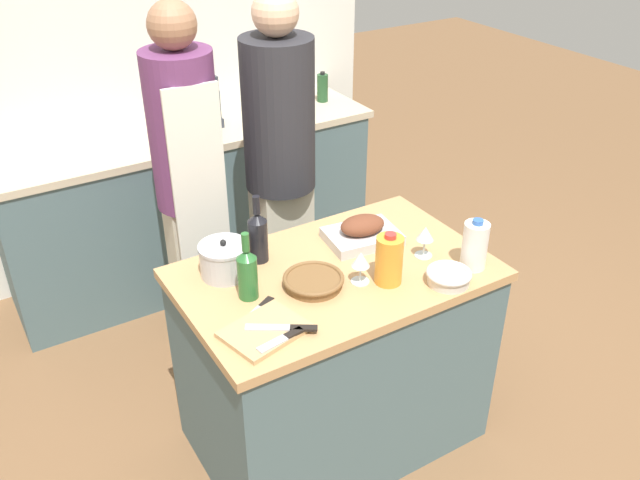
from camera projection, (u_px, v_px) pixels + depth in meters
name	position (u px, v px, depth m)	size (l,w,h in m)	color
ground_plane	(333.00, 432.00, 3.09)	(12.00, 12.00, 0.00)	brown
kitchen_island	(334.00, 357.00, 2.86)	(1.21, 0.76, 0.88)	#4C666B
back_counter	(191.00, 204.00, 4.00)	(2.18, 0.60, 0.93)	#4C666B
back_wall	(154.00, 53.00, 3.85)	(2.68, 0.10, 2.55)	silver
roasting_pan	(362.00, 232.00, 2.80)	(0.32, 0.25, 0.12)	#BCBCC1
wicker_basket	(313.00, 281.00, 2.53)	(0.23, 0.23, 0.04)	brown
cutting_board	(265.00, 331.00, 2.30)	(0.31, 0.27, 0.02)	tan
stock_pot	(225.00, 260.00, 2.58)	(0.20, 0.20, 0.15)	#B7B7BC
mixing_bowl	(449.00, 276.00, 2.55)	(0.17, 0.17, 0.05)	beige
juice_jug	(389.00, 260.00, 2.52)	(0.10, 0.10, 0.21)	orange
milk_jug	(475.00, 245.00, 2.61)	(0.10, 0.10, 0.21)	white
wine_bottle_green	(247.00, 272.00, 2.43)	(0.07, 0.07, 0.27)	#28662D
wine_bottle_dark	(258.00, 236.00, 2.64)	(0.08, 0.08, 0.28)	black
wine_glass_left	(361.00, 261.00, 2.52)	(0.07, 0.07, 0.13)	silver
wine_glass_right	(425.00, 235.00, 2.68)	(0.07, 0.07, 0.13)	silver
knife_chef	(284.00, 328.00, 2.29)	(0.22, 0.16, 0.01)	#B7B7BC
knife_paring	(259.00, 309.00, 2.41)	(0.16, 0.11, 0.01)	#B7B7BC
knife_bread	(282.00, 339.00, 2.24)	(0.18, 0.06, 0.01)	#B7B7BC
stand_mixer	(203.00, 107.00, 3.75)	(0.18, 0.14, 0.29)	#333842
condiment_bottle_tall	(167.00, 125.00, 3.65)	(0.06, 0.06, 0.16)	#234C28
condiment_bottle_short	(322.00, 88.00, 4.14)	(0.07, 0.07, 0.18)	#234C28
condiment_bottle_extra	(270.00, 109.00, 3.87)	(0.05, 0.05, 0.15)	#332D28
person_cook_aproned	(189.00, 175.00, 3.10)	(0.31, 0.32, 1.78)	beige
person_cook_guest	(280.00, 160.00, 3.26)	(0.34, 0.34, 1.79)	beige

